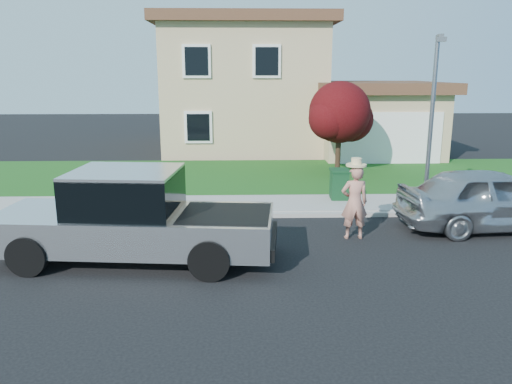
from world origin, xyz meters
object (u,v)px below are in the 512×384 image
(pickup_truck, at_px, (133,219))
(street_lamp, at_px, (432,117))
(sedan, at_px, (492,199))
(woman, at_px, (354,201))
(trash_bin, at_px, (339,184))
(ornamental_tree, at_px, (340,115))

(pickup_truck, height_order, street_lamp, street_lamp)
(sedan, bearing_deg, street_lamp, 48.38)
(woman, bearing_deg, pickup_truck, 12.15)
(pickup_truck, height_order, sedan, pickup_truck)
(street_lamp, bearing_deg, woman, -133.04)
(trash_bin, height_order, street_lamp, street_lamp)
(pickup_truck, xyz_separation_m, woman, (5.24, 1.37, 0.02))
(pickup_truck, relative_size, street_lamp, 1.26)
(woman, xyz_separation_m, trash_bin, (0.29, 3.48, -0.34))
(ornamental_tree, bearing_deg, trash_bin, -100.57)
(sedan, distance_m, trash_bin, 4.54)
(pickup_truck, distance_m, woman, 5.41)
(pickup_truck, bearing_deg, trash_bin, 46.55)
(woman, distance_m, sedan, 3.90)
(pickup_truck, relative_size, sedan, 1.31)
(trash_bin, bearing_deg, sedan, -36.34)
(sedan, bearing_deg, ornamental_tree, 17.55)
(woman, height_order, trash_bin, woman)
(pickup_truck, bearing_deg, woman, 19.93)
(sedan, bearing_deg, trash_bin, 47.67)
(pickup_truck, distance_m, trash_bin, 7.36)
(woman, distance_m, street_lamp, 3.57)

